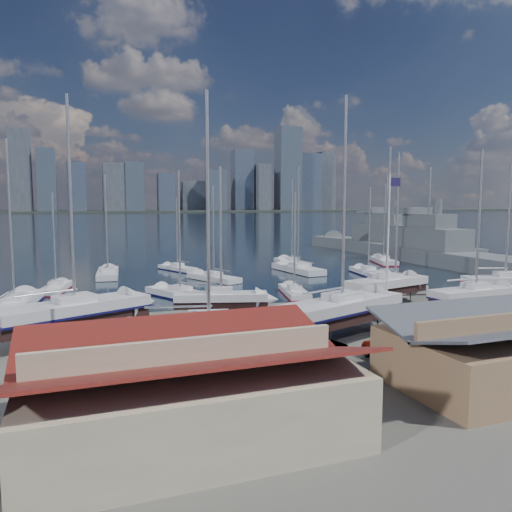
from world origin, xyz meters
name	(u,v)px	position (x,y,z in m)	size (l,w,h in m)	color
ground	(351,322)	(0.00, -10.00, 0.00)	(1400.00, 1400.00, 0.00)	#605E59
water	(107,219)	(0.00, 300.00, -0.15)	(1400.00, 600.00, 0.40)	#182639
far_shore	(91,212)	(0.00, 560.00, 1.10)	(1400.00, 80.00, 2.20)	#2D332D
skyline	(83,178)	(-7.83, 553.76, 39.09)	(639.14, 43.80, 107.69)	#475166
shed_red	(189,384)	(-18.00, -26.00, 2.32)	(14.70, 9.45, 4.51)	#BFB293
shed_grey	(500,347)	(0.00, -26.00, 2.15)	(12.60, 8.40, 4.17)	#8C6B4C
sailboat_cradle_0	(75,312)	(-22.59, -7.95, 2.18)	(11.61, 7.50, 18.10)	#2D2D33
sailboat_cradle_1	(209,331)	(-14.60, -16.78, 2.13)	(11.08, 5.43, 17.16)	#2D2D33
sailboat_cradle_2	(221,299)	(-10.51, -5.60, 1.95)	(8.41, 4.53, 13.43)	#2D2D33
sailboat_cradle_3	(342,309)	(-3.34, -14.12, 2.19)	(11.78, 6.89, 18.21)	#2D2D33
sailboat_cradle_4	(386,285)	(7.11, -4.94, 2.07)	(10.06, 4.98, 15.84)	#2D2D33
sailboat_cradle_5	(476,295)	(11.55, -12.23, 2.02)	(9.41, 3.26, 15.03)	#2D2D33
sailboat_cradle_6	(505,282)	(20.40, -7.23, 1.98)	(9.06, 4.90, 14.25)	#2D2D33
sailboat_moored_0	(15,307)	(-28.04, 5.78, 0.31)	(4.84, 11.81, 17.15)	black
sailboat_moored_1	(56,289)	(-24.53, 15.25, 0.31)	(3.90, 8.39, 12.11)	black
sailboat_moored_2	(108,275)	(-18.00, 25.26, 0.32)	(3.74, 10.10, 14.91)	black
sailboat_moored_3	(180,296)	(-11.74, 5.94, 0.31)	(6.59, 9.90, 14.46)	black
sailboat_moored_4	(214,279)	(-5.07, 16.36, 0.32)	(5.70, 8.97, 13.16)	black
sailboat_moored_5	(178,269)	(-7.52, 28.23, 0.31)	(5.04, 8.04, 11.66)	black
sailboat_moored_6	(294,293)	(0.60, 3.18, 0.31)	(4.07, 8.43, 12.14)	black
sailboat_moored_7	(298,270)	(8.97, 20.05, 0.32)	(4.20, 11.09, 16.34)	black
sailboat_moored_8	(292,264)	(11.44, 27.63, 0.31)	(3.30, 10.16, 14.99)	black
sailboat_moored_9	(395,284)	(14.71, 4.01, 0.32)	(5.94, 11.87, 17.26)	black
sailboat_moored_10	(368,273)	(17.30, 13.95, 0.31)	(3.93, 9.16, 13.26)	black
sailboat_moored_11	(383,262)	(27.63, 25.19, 0.31)	(5.64, 9.86, 14.22)	black
naval_ship_east	(427,253)	(35.88, 24.02, 1.66)	(8.87, 45.86, 18.11)	#575C60
naval_ship_west	(385,245)	(39.00, 40.98, 1.66)	(12.87, 44.23, 17.93)	#575C60
car_a	(279,352)	(-10.40, -18.38, 0.77)	(1.82, 4.53, 1.54)	gray
car_b	(316,348)	(-7.73, -18.34, 0.74)	(1.57, 4.50, 1.48)	gray
car_c	(396,353)	(-3.24, -20.81, 0.69)	(2.28, 4.95, 1.38)	gray
car_d	(482,335)	(5.18, -19.52, 0.72)	(2.03, 4.99, 1.45)	gray
flagpole	(389,237)	(3.34, -10.49, 7.40)	(1.12, 0.12, 12.76)	white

